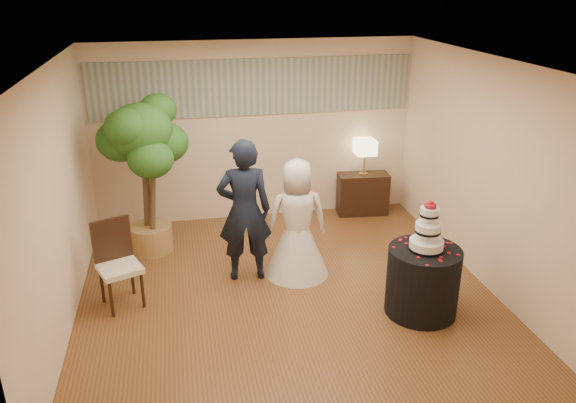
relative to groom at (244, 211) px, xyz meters
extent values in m
cube|color=brown|center=(0.44, -0.49, -0.93)|extent=(5.00, 5.00, 0.00)
cube|color=white|center=(0.44, -0.49, 1.87)|extent=(5.00, 5.00, 0.00)
cube|color=beige|center=(0.44, 2.01, 0.47)|extent=(5.00, 0.06, 2.80)
cube|color=beige|center=(0.44, -2.99, 0.47)|extent=(5.00, 0.06, 2.80)
cube|color=beige|center=(-2.06, -0.49, 0.47)|extent=(0.06, 5.00, 2.80)
cube|color=beige|center=(2.94, -0.49, 0.47)|extent=(0.06, 5.00, 2.80)
cube|color=gray|center=(0.44, 1.99, 1.17)|extent=(4.90, 0.02, 0.85)
imported|color=black|center=(0.00, 0.00, 0.00)|extent=(0.71, 0.49, 1.86)
imported|color=white|center=(0.67, -0.03, -0.15)|extent=(0.89, 0.89, 1.57)
cylinder|color=black|center=(1.89, -1.22, -0.53)|extent=(0.92, 0.92, 0.80)
cube|color=black|center=(2.16, 1.74, -0.59)|extent=(0.85, 0.44, 0.68)
camera|label=1|loc=(-0.75, -6.43, 2.71)|focal=35.00mm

